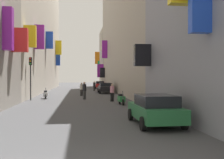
{
  "coord_description": "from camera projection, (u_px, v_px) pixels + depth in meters",
  "views": [
    {
      "loc": [
        0.04,
        -4.33,
        2.25
      ],
      "look_at": [
        4.82,
        33.35,
        1.87
      ],
      "focal_mm": 41.2,
      "sensor_mm": 36.0,
      "label": 1
    }
  ],
  "objects": [
    {
      "name": "ground_plane",
      "position": [
        79.0,
        94.0,
        34.07
      ],
      "size": [
        140.0,
        140.0,
        0.0
      ],
      "primitive_type": "plane",
      "color": "#424244"
    },
    {
      "name": "building_left_mid_c",
      "position": [
        30.0,
        25.0,
        42.33
      ],
      "size": [
        7.26,
        41.09,
        21.6
      ],
      "color": "#B2A899",
      "rests_on": "ground"
    },
    {
      "name": "building_right_mid_a",
      "position": [
        134.0,
        29.0,
        37.53
      ],
      "size": [
        7.29,
        35.8,
        18.6
      ],
      "color": "#9E9384",
      "rests_on": "ground"
    },
    {
      "name": "building_right_mid_c",
      "position": [
        113.0,
        59.0,
        60.35
      ],
      "size": [
        7.31,
        8.9,
        13.09
      ],
      "color": "#9E9384",
      "rests_on": "ground"
    },
    {
      "name": "parked_car_black",
      "position": [
        105.0,
        88.0,
        35.78
      ],
      "size": [
        1.96,
        4.47,
        1.44
      ],
      "color": "black",
      "rests_on": "ground"
    },
    {
      "name": "parked_car_red",
      "position": [
        100.0,
        85.0,
        50.12
      ],
      "size": [
        1.87,
        4.04,
        1.43
      ],
      "color": "#B21E1E",
      "rests_on": "ground"
    },
    {
      "name": "parked_car_green",
      "position": [
        155.0,
        109.0,
        12.04
      ],
      "size": [
        1.98,
        3.97,
        1.42
      ],
      "color": "#236638",
      "rests_on": "ground"
    },
    {
      "name": "scooter_green",
      "position": [
        121.0,
        99.0,
        21.02
      ],
      "size": [
        0.49,
        1.94,
        1.13
      ],
      "color": "#287F3D",
      "rests_on": "ground"
    },
    {
      "name": "scooter_red",
      "position": [
        84.0,
        86.0,
        53.26
      ],
      "size": [
        0.46,
        1.89,
        1.13
      ],
      "color": "red",
      "rests_on": "ground"
    },
    {
      "name": "scooter_white",
      "position": [
        46.0,
        94.0,
        26.6
      ],
      "size": [
        0.56,
        1.98,
        1.13
      ],
      "color": "silver",
      "rests_on": "ground"
    },
    {
      "name": "pedestrian_crossing",
      "position": [
        81.0,
        89.0,
        30.45
      ],
      "size": [
        0.48,
        0.48,
        1.57
      ],
      "color": "#272727",
      "rests_on": "ground"
    },
    {
      "name": "pedestrian_near_left",
      "position": [
        94.0,
        86.0,
        41.42
      ],
      "size": [
        0.46,
        0.46,
        1.57
      ],
      "color": "#242424",
      "rests_on": "ground"
    },
    {
      "name": "pedestrian_near_right",
      "position": [
        84.0,
        91.0,
        25.76
      ],
      "size": [
        0.48,
        0.48,
        1.76
      ],
      "color": "#383838",
      "rests_on": "ground"
    },
    {
      "name": "pedestrian_mid_street",
      "position": [
        112.0,
        93.0,
        23.67
      ],
      "size": [
        0.45,
        0.45,
        1.64
      ],
      "color": "black",
      "rests_on": "ground"
    },
    {
      "name": "traffic_light_near_corner",
      "position": [
        31.0,
        71.0,
        24.59
      ],
      "size": [
        0.26,
        0.34,
        4.14
      ],
      "color": "#2D2D2D",
      "rests_on": "ground"
    }
  ]
}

